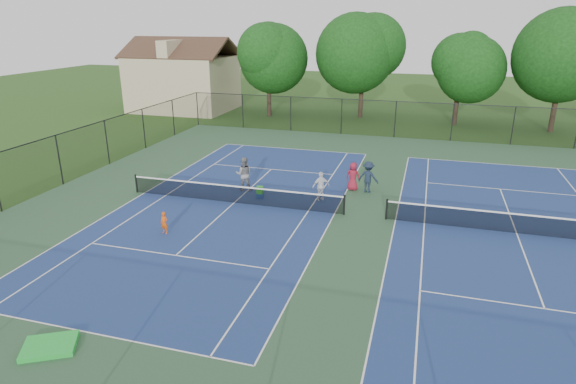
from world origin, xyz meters
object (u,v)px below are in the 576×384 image
(tree_back_a, at_px, (268,55))
(tree_back_b, at_px, (364,49))
(bystander_b, at_px, (368,177))
(bystander_c, at_px, (353,176))
(bystander_a, at_px, (321,186))
(tree_back_d, at_px, (565,51))
(tree_back_c, at_px, (461,64))
(ball_crate, at_px, (260,196))
(child_player, at_px, (164,223))
(clapboard_house, at_px, (184,81))
(ball_hopper, at_px, (260,190))
(instructor, at_px, (244,174))

(tree_back_a, bearing_deg, tree_back_b, 12.53)
(bystander_b, height_order, bystander_c, bystander_b)
(tree_back_a, xyz_separation_m, bystander_c, (11.76, -20.11, -5.22))
(bystander_c, bearing_deg, tree_back_a, -52.62)
(bystander_a, bearing_deg, bystander_c, -154.07)
(bystander_b, distance_m, bystander_c, 0.90)
(tree_back_d, bearing_deg, bystander_a, -125.04)
(tree_back_c, height_order, ball_crate, tree_back_c)
(tree_back_a, bearing_deg, bystander_c, -59.68)
(tree_back_c, xyz_separation_m, child_player, (-13.57, -29.53, -4.96))
(child_player, xyz_separation_m, bystander_a, (5.94, 6.24, 0.28))
(clapboard_house, relative_size, ball_crate, 29.26)
(tree_back_a, xyz_separation_m, bystander_a, (10.37, -22.29, -5.23))
(tree_back_c, distance_m, child_player, 32.87)
(child_player, distance_m, ball_hopper, 6.20)
(bystander_b, bearing_deg, bystander_c, 1.48)
(tree_back_a, bearing_deg, tree_back_d, 0.00)
(tree_back_a, bearing_deg, instructor, -75.22)
(tree_back_a, height_order, instructor, tree_back_a)
(tree_back_d, xyz_separation_m, ball_hopper, (-18.91, -22.92, -6.35))
(tree_back_a, bearing_deg, bystander_b, -58.01)
(tree_back_b, relative_size, bystander_c, 6.13)
(clapboard_house, distance_m, bystander_b, 31.13)
(child_player, bearing_deg, tree_back_c, 75.66)
(tree_back_d, bearing_deg, child_player, -127.09)
(tree_back_a, relative_size, bystander_c, 5.59)
(child_player, bearing_deg, ball_hopper, 74.99)
(tree_back_a, distance_m, bystander_a, 25.13)
(tree_back_a, distance_m, child_player, 29.39)
(tree_back_b, xyz_separation_m, clapboard_house, (-19.00, -1.00, -3.50))
(tree_back_a, distance_m, bystander_c, 23.88)
(tree_back_c, xyz_separation_m, clapboard_house, (-28.00, -0.00, -2.39))
(clapboard_house, bearing_deg, tree_back_b, 3.01)
(tree_back_b, distance_m, ball_crate, 25.82)
(clapboard_house, xyz_separation_m, child_player, (14.43, -29.53, -2.57))
(tree_back_c, height_order, bystander_a, tree_back_c)
(tree_back_c, height_order, ball_hopper, tree_back_c)
(bystander_a, xyz_separation_m, bystander_c, (1.39, 2.17, 0.01))
(tree_back_b, relative_size, clapboard_house, 0.93)
(tree_back_c, xyz_separation_m, ball_crate, (-10.91, -23.92, -5.34))
(tree_back_d, distance_m, bystander_c, 25.36)
(bystander_a, xyz_separation_m, ball_hopper, (-3.29, -0.64, -0.33))
(tree_back_a, relative_size, bystander_b, 5.07)
(tree_back_a, height_order, child_player, tree_back_a)
(bystander_c, height_order, ball_hopper, bystander_c)
(tree_back_c, height_order, instructor, tree_back_c)
(tree_back_b, xyz_separation_m, bystander_b, (3.65, -22.25, -5.69))
(tree_back_a, xyz_separation_m, instructor, (5.79, -21.93, -5.06))
(tree_back_d, relative_size, child_player, 9.92)
(tree_back_a, bearing_deg, tree_back_c, 3.18)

